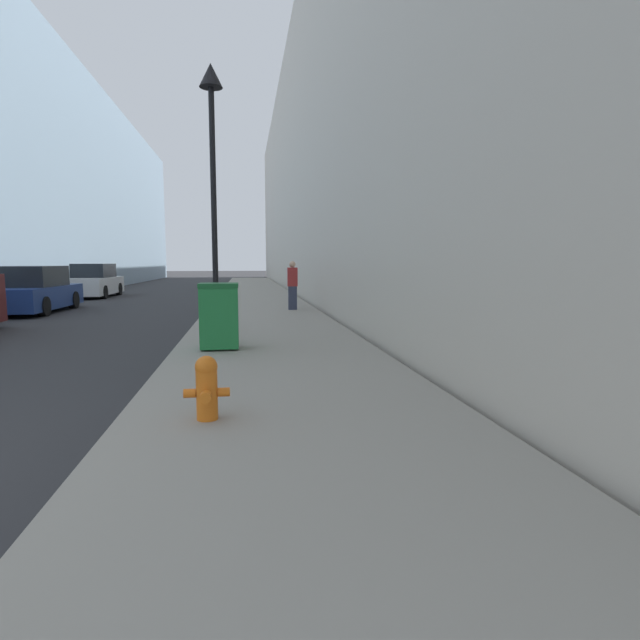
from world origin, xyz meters
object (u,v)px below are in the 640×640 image
(lamppost, at_px, (212,142))
(trash_bin, at_px, (219,315))
(parked_sedan_far, at_px, (95,282))
(fire_hydrant, at_px, (207,386))
(pedestrian_on_sidewalk, at_px, (292,285))
(parked_sedan_near, at_px, (34,291))

(lamppost, bearing_deg, trash_bin, -85.66)
(lamppost, relative_size, parked_sedan_far, 1.25)
(parked_sedan_far, bearing_deg, fire_hydrant, -71.78)
(fire_hydrant, xyz_separation_m, pedestrian_on_sidewalk, (1.95, 11.52, 0.47))
(lamppost, height_order, parked_sedan_far, lamppost)
(fire_hydrant, height_order, parked_sedan_near, parked_sedan_near)
(parked_sedan_near, distance_m, pedestrian_on_sidewalk, 9.01)
(lamppost, xyz_separation_m, parked_sedan_near, (-6.55, 6.65, -3.68))
(parked_sedan_far, bearing_deg, pedestrian_on_sidewalk, -47.68)
(fire_hydrant, distance_m, pedestrian_on_sidewalk, 11.69)
(trash_bin, xyz_separation_m, lamppost, (-0.20, 2.70, 3.63))
(parked_sedan_far, distance_m, pedestrian_on_sidewalk, 13.36)
(fire_hydrant, height_order, pedestrian_on_sidewalk, pedestrian_on_sidewalk)
(lamppost, xyz_separation_m, parked_sedan_far, (-6.77, 14.54, -3.65))
(parked_sedan_far, bearing_deg, lamppost, -65.05)
(trash_bin, bearing_deg, pedestrian_on_sidewalk, 74.63)
(parked_sedan_near, bearing_deg, pedestrian_on_sidewalk, -12.77)
(parked_sedan_far, xyz_separation_m, pedestrian_on_sidewalk, (8.99, -9.88, 0.21))
(trash_bin, bearing_deg, fire_hydrant, -88.96)
(parked_sedan_far, bearing_deg, trash_bin, -67.99)
(fire_hydrant, relative_size, parked_sedan_near, 0.14)
(trash_bin, height_order, lamppost, lamppost)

